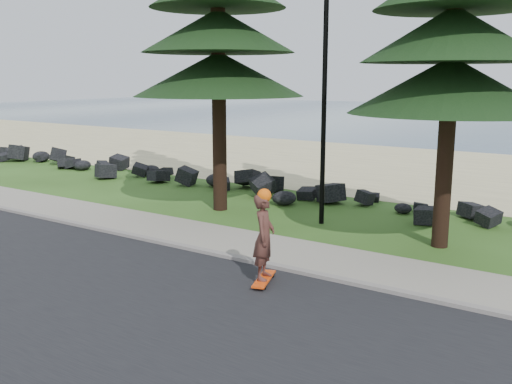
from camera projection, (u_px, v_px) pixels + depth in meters
ground at (261, 251)px, 13.85m from camera, size 160.00×160.00×0.00m
road at (124, 314)px, 10.17m from camera, size 160.00×7.00×0.02m
kerb at (240, 259)px, 13.10m from camera, size 160.00×0.20×0.10m
sidewalk at (265, 248)px, 14.00m from camera, size 160.00×2.00×0.08m
beach_sand at (436, 171)px, 25.69m from camera, size 160.00×15.00×0.01m
seawall_boulders at (355, 208)px, 18.42m from camera, size 60.00×2.40×1.10m
lamp_post at (325, 78)px, 15.64m from camera, size 0.25×0.14×8.14m
skateboarder at (264, 237)px, 11.48m from camera, size 0.61×1.08×1.97m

